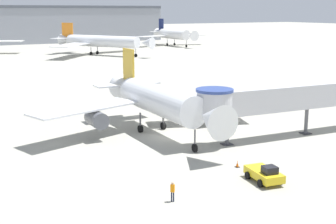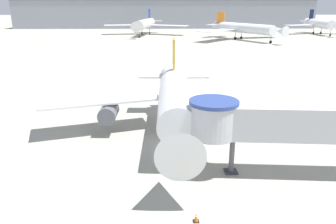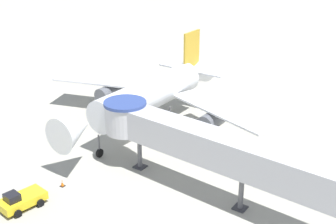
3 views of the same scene
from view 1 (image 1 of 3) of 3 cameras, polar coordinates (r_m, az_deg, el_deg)
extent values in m
plane|color=#9E9B8E|center=(55.34, -0.31, -3.17)|extent=(800.00, 800.00, 0.00)
cylinder|color=silver|center=(55.89, -1.08, 1.46)|extent=(3.88, 16.06, 3.54)
cone|color=silver|center=(46.31, 5.37, -0.88)|extent=(3.62, 3.97, 3.54)
cone|color=silver|center=(64.11, -4.88, 2.83)|extent=(3.65, 5.38, 3.54)
cube|color=silver|center=(55.15, -10.12, 0.47)|extent=(13.91, 7.70, 0.22)
cube|color=silver|center=(62.36, 4.73, 1.99)|extent=(13.90, 8.19, 0.22)
cube|color=gold|center=(63.42, -4.83, 5.63)|extent=(0.31, 3.28, 4.60)
cube|color=silver|center=(64.25, -4.98, 3.41)|extent=(9.10, 2.49, 0.18)
cylinder|color=#565960|center=(54.84, -8.70, -0.86)|extent=(2.02, 3.32, 1.95)
cylinder|color=#565960|center=(61.21, 4.38, 0.63)|extent=(2.02, 3.32, 1.95)
cylinder|color=#4C4C51|center=(49.56, 3.29, -3.28)|extent=(0.18, 0.18, 2.04)
cylinder|color=black|center=(49.84, 3.28, -4.41)|extent=(0.28, 0.91, 0.90)
cylinder|color=#4C4C51|center=(57.55, -3.40, -1.08)|extent=(0.22, 0.22, 2.04)
cylinder|color=black|center=(57.79, -3.38, -2.06)|extent=(0.42, 0.91, 0.90)
cylinder|color=#4C4C51|center=(58.92, -0.59, -0.74)|extent=(0.22, 0.22, 2.04)
cylinder|color=black|center=(59.16, -0.59, -1.70)|extent=(0.42, 0.91, 0.90)
cube|color=#B7B7BC|center=(57.20, 15.06, 1.82)|extent=(21.77, 4.36, 2.80)
cylinder|color=#B7B7BC|center=(51.01, 5.67, 0.94)|extent=(3.90, 3.90, 2.80)
cylinder|color=navy|center=(50.73, 5.71, 2.66)|extent=(4.10, 4.10, 0.30)
cylinder|color=#56565B|center=(52.58, 7.23, -2.20)|extent=(0.44, 0.44, 3.37)
cube|color=#333338|center=(53.01, 7.18, -3.90)|extent=(1.10, 1.10, 0.12)
cylinder|color=#56565B|center=(59.20, 16.50, -0.97)|extent=(0.44, 0.44, 3.37)
cube|color=#333338|center=(59.58, 16.41, -2.50)|extent=(1.10, 1.10, 0.12)
cube|color=yellow|center=(42.28, 11.62, -7.42)|extent=(2.51, 4.10, 0.71)
cube|color=black|center=(41.38, 12.29, -6.91)|extent=(1.31, 1.25, 0.64)
cylinder|color=black|center=(41.07, 11.20, -8.52)|extent=(0.41, 0.71, 0.67)
cylinder|color=black|center=(42.09, 13.51, -8.11)|extent=(0.41, 0.71, 0.67)
cylinder|color=black|center=(42.76, 9.72, -7.61)|extent=(0.41, 0.71, 0.67)
cylinder|color=black|center=(43.74, 11.96, -7.25)|extent=(0.41, 0.71, 0.67)
cube|color=black|center=(63.67, 8.20, -1.21)|extent=(0.47, 0.47, 0.04)
cone|color=orange|center=(63.58, 8.21, -0.87)|extent=(0.32, 0.32, 0.74)
cylinder|color=white|center=(63.56, 8.22, -0.79)|extent=(0.18, 0.18, 0.09)
cube|color=black|center=(45.75, 8.44, -6.64)|extent=(0.41, 0.41, 0.04)
cone|color=orange|center=(45.65, 8.46, -6.24)|extent=(0.28, 0.28, 0.63)
cylinder|color=white|center=(45.62, 8.46, -6.15)|extent=(0.15, 0.15, 0.08)
cylinder|color=#1E2338|center=(37.44, 0.44, -10.28)|extent=(0.12, 0.12, 0.80)
cylinder|color=#1E2338|center=(37.39, 0.68, -10.31)|extent=(0.12, 0.12, 0.80)
cube|color=orange|center=(37.15, 0.56, -9.28)|extent=(0.34, 0.36, 0.63)
sphere|color=tan|center=(36.99, 0.56, -8.67)|extent=(0.22, 0.22, 0.22)
cylinder|color=white|center=(198.05, 0.72, 9.46)|extent=(4.45, 19.00, 4.02)
cone|color=white|center=(186.89, 2.88, 9.28)|extent=(4.12, 4.51, 4.02)
cone|color=white|center=(207.37, -0.88, 9.59)|extent=(4.15, 6.12, 4.02)
cube|color=white|center=(195.91, -2.01, 9.22)|extent=(14.89, 9.11, 0.22)
cube|color=white|center=(205.29, 2.49, 9.36)|extent=(14.89, 8.56, 0.22)
cube|color=#141E4C|center=(206.97, -0.84, 10.59)|extent=(0.33, 3.82, 5.22)
cube|color=white|center=(207.60, -0.92, 9.79)|extent=(9.67, 2.89, 0.18)
cylinder|color=#4C4C51|center=(190.11, 2.25, 8.38)|extent=(0.18, 0.18, 2.31)
cylinder|color=black|center=(190.19, 2.25, 8.03)|extent=(0.29, 1.11, 1.10)
cylinder|color=#4C4C51|center=(199.32, -0.09, 8.57)|extent=(0.22, 0.22, 2.31)
cylinder|color=black|center=(199.40, -0.09, 8.24)|extent=(0.43, 1.11, 1.10)
cylinder|color=#4C4C51|center=(201.19, 0.80, 8.61)|extent=(0.22, 0.22, 2.31)
cylinder|color=black|center=(201.27, 0.80, 8.28)|extent=(0.43, 1.11, 1.10)
cylinder|color=silver|center=(158.58, -8.03, 8.54)|extent=(17.37, 26.10, 3.79)
cone|color=silver|center=(148.38, -2.61, 8.39)|extent=(5.37, 5.50, 3.79)
cone|color=silver|center=(168.46, -12.18, 8.60)|extent=(6.13, 6.81, 3.79)
cube|color=silver|center=(152.45, -11.75, 8.01)|extent=(16.90, 17.90, 0.22)
cube|color=silver|center=(169.74, -6.67, 8.59)|extent=(19.46, 9.86, 0.22)
cube|color=orange|center=(168.10, -12.16, 9.76)|extent=(2.68, 4.37, 4.92)
cube|color=silver|center=(168.61, -12.26, 8.83)|extent=(12.66, 9.34, 0.18)
cylinder|color=#4C4C51|center=(150.91, -3.95, 7.31)|extent=(0.18, 0.18, 2.18)
cylinder|color=black|center=(151.01, -3.94, 6.90)|extent=(0.78, 1.08, 1.10)
cylinder|color=#4C4C51|center=(159.66, -9.37, 7.45)|extent=(0.22, 0.22, 2.18)
cylinder|color=black|center=(159.75, -9.36, 7.06)|extent=(0.90, 1.15, 1.10)
cylinder|color=#4C4C51|center=(162.30, -8.60, 7.55)|extent=(0.22, 0.22, 2.18)
cylinder|color=black|center=(162.39, -8.59, 7.17)|extent=(0.90, 1.15, 1.10)
camera|label=2|loc=(29.00, 28.73, 9.21)|focal=35.00mm
camera|label=3|loc=(56.58, 53.34, 15.53)|focal=50.00mm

